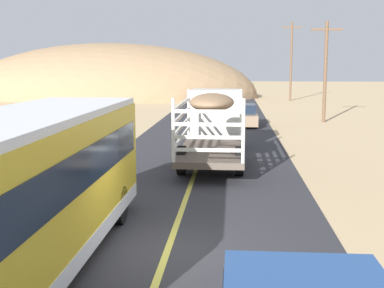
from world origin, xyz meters
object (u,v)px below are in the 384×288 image
(livestock_truck, at_px, (215,117))
(power_pole_mid, at_px, (325,68))
(power_pole_far, at_px, (291,59))
(car_far, at_px, (244,116))
(bus, at_px, (28,187))

(livestock_truck, xyz_separation_m, power_pole_mid, (7.41, 14.63, 2.10))
(livestock_truck, distance_m, power_pole_far, 38.40)
(livestock_truck, bearing_deg, car_far, 82.43)
(bus, xyz_separation_m, car_far, (4.80, 25.87, -1.05))
(power_pole_mid, bearing_deg, livestock_truck, -116.88)
(livestock_truck, bearing_deg, power_pole_mid, 63.12)
(bus, xyz_separation_m, power_pole_mid, (10.65, 28.73, 2.14))
(bus, relative_size, power_pole_far, 1.12)
(power_pole_mid, relative_size, power_pole_far, 0.81)
(livestock_truck, distance_m, bus, 14.47)
(power_pole_far, bearing_deg, car_far, -102.78)
(car_far, relative_size, power_pole_far, 0.49)
(power_pole_far, bearing_deg, livestock_truck, -101.17)
(car_far, distance_m, power_pole_mid, 7.25)
(livestock_truck, xyz_separation_m, bus, (-3.23, -14.10, -0.04))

